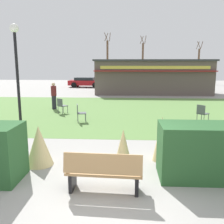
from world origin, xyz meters
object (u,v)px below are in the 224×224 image
at_px(parked_car_west_slot, 86,82).
at_px(parked_car_east_slot, 164,82).
at_px(cafe_chair_east, 80,112).
at_px(person_strolling, 54,96).
at_px(food_kiosk, 152,76).
at_px(tree_left_bg, 107,62).
at_px(lamppost_mid, 17,65).
at_px(park_bench, 104,172).
at_px(cafe_chair_west, 61,105).
at_px(tree_right_bg, 198,65).
at_px(cafe_chair_center, 202,112).
at_px(tree_center_bg, 143,62).
at_px(parked_car_center_slot, 131,82).

xyz_separation_m(parked_car_west_slot, parked_car_east_slot, (9.63, -0.00, 0.00)).
xyz_separation_m(cafe_chair_east, person_strolling, (-2.31, 3.58, 0.33)).
distance_m(food_kiosk, tree_left_bg, 12.30).
bearing_deg(lamppost_mid, tree_left_bg, 85.75).
height_order(park_bench, cafe_chair_west, park_bench).
distance_m(park_bench, food_kiosk, 20.00).
bearing_deg(tree_right_bg, park_bench, -108.40).
xyz_separation_m(food_kiosk, person_strolling, (-7.07, -9.37, -0.77)).
height_order(cafe_chair_west, parked_car_west_slot, parked_car_west_slot).
distance_m(cafe_chair_center, tree_center_bg, 25.78).
height_order(food_kiosk, person_strolling, food_kiosk).
xyz_separation_m(lamppost_mid, cafe_chair_west, (0.88, 3.59, -2.25)).
bearing_deg(cafe_chair_east, park_bench, -75.20).
bearing_deg(tree_right_bg, cafe_chair_west, -120.18).
relative_size(parked_car_center_slot, tree_center_bg, 0.62).
bearing_deg(parked_car_center_slot, parked_car_east_slot, -0.01).
bearing_deg(tree_center_bg, lamppost_mid, -104.26).
height_order(park_bench, cafe_chair_center, park_bench).
bearing_deg(parked_car_east_slot, cafe_chair_center, -92.68).
relative_size(park_bench, food_kiosk, 0.16).
bearing_deg(person_strolling, park_bench, 115.46).
height_order(person_strolling, tree_left_bg, tree_left_bg).
bearing_deg(cafe_chair_east, parked_car_east_slot, 70.38).
distance_m(cafe_chair_east, parked_car_east_slot, 20.35).
height_order(cafe_chair_west, cafe_chair_center, same).
relative_size(food_kiosk, person_strolling, 6.55).
bearing_deg(person_strolling, tree_center_bg, -103.43).
height_order(food_kiosk, cafe_chair_east, food_kiosk).
bearing_deg(food_kiosk, parked_car_west_slot, 140.55).
height_order(cafe_chair_center, person_strolling, person_strolling).
relative_size(cafe_chair_center, parked_car_east_slot, 0.21).
xyz_separation_m(cafe_chair_west, tree_left_bg, (1.02, 21.92, 2.65)).
bearing_deg(parked_car_east_slot, cafe_chair_east, -109.62).
relative_size(food_kiosk, tree_right_bg, 1.81).
relative_size(park_bench, tree_left_bg, 0.24).
bearing_deg(cafe_chair_west, lamppost_mid, -103.79).
distance_m(parked_car_west_slot, tree_left_bg, 5.94).
bearing_deg(cafe_chair_center, person_strolling, 157.66).
distance_m(food_kiosk, cafe_chair_center, 12.86).
relative_size(person_strolling, tree_center_bg, 0.25).
height_order(cafe_chair_east, tree_center_bg, tree_center_bg).
height_order(cafe_chair_center, tree_left_bg, tree_left_bg).
height_order(parked_car_west_slot, tree_left_bg, tree_left_bg).
xyz_separation_m(cafe_chair_west, parked_car_east_slot, (8.27, 17.10, 0.12)).
bearing_deg(tree_right_bg, food_kiosk, -120.54).
relative_size(person_strolling, tree_right_bg, 0.28).
relative_size(cafe_chair_west, cafe_chair_center, 1.00).
xyz_separation_m(parked_car_center_slot, tree_left_bg, (-3.20, 4.82, 2.54)).
bearing_deg(park_bench, cafe_chair_east, 104.80).
xyz_separation_m(lamppost_mid, food_kiosk, (7.09, 14.47, -1.15)).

